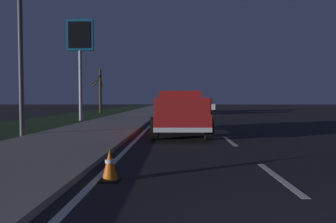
# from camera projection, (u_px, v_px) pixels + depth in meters

# --- Properties ---
(ground) EXTENTS (144.00, 144.00, 0.00)m
(ground) POSITION_uv_depth(u_px,v_px,m) (196.00, 115.00, 28.39)
(ground) COLOR black
(sidewalk_shoulder) EXTENTS (108.00, 4.00, 0.12)m
(sidewalk_shoulder) POSITION_uv_depth(u_px,v_px,m) (136.00, 115.00, 28.53)
(sidewalk_shoulder) COLOR gray
(sidewalk_shoulder) RESTS_ON ground
(grass_verge) EXTENTS (108.00, 6.00, 0.01)m
(grass_verge) POSITION_uv_depth(u_px,v_px,m) (84.00, 115.00, 28.66)
(grass_verge) COLOR #1E3819
(grass_verge) RESTS_ON ground
(lane_markings) EXTENTS (108.00, 3.54, 0.01)m
(lane_markings) POSITION_uv_depth(u_px,v_px,m) (170.00, 115.00, 29.98)
(lane_markings) COLOR silver
(lane_markings) RESTS_ON ground
(pickup_truck) EXTENTS (5.45, 2.34, 1.87)m
(pickup_truck) POSITION_uv_depth(u_px,v_px,m) (180.00, 113.00, 13.12)
(pickup_truck) COLOR maroon
(pickup_truck) RESTS_ON ground
(sedan_white) EXTENTS (4.44, 2.09, 1.54)m
(sedan_white) POSITION_uv_depth(u_px,v_px,m) (206.00, 105.00, 38.00)
(sedan_white) COLOR silver
(sedan_white) RESTS_ON ground
(sedan_silver) EXTENTS (4.44, 2.10, 1.54)m
(sedan_silver) POSITION_uv_depth(u_px,v_px,m) (179.00, 107.00, 30.78)
(sedan_silver) COLOR #B2B5BA
(sedan_silver) RESTS_ON ground
(gas_price_sign) EXTENTS (0.27, 1.90, 7.18)m
(gas_price_sign) POSITION_uv_depth(u_px,v_px,m) (80.00, 45.00, 21.25)
(gas_price_sign) COLOR #99999E
(gas_price_sign) RESTS_ON ground
(street_light_near) EXTENTS (0.36, 1.97, 8.99)m
(street_light_near) POSITION_uv_depth(u_px,v_px,m) (26.00, 2.00, 11.78)
(street_light_near) COLOR #4C4C51
(street_light_near) RESTS_ON ground
(bare_tree_far) EXTENTS (2.04, 1.22, 4.85)m
(bare_tree_far) POSITION_uv_depth(u_px,v_px,m) (100.00, 90.00, 32.92)
(bare_tree_far) COLOR #423323
(bare_tree_far) RESTS_ON ground
(traffic_cone_near) EXTENTS (0.36, 0.36, 0.58)m
(traffic_cone_near) POSITION_uv_depth(u_px,v_px,m) (110.00, 165.00, 5.42)
(traffic_cone_near) COLOR black
(traffic_cone_near) RESTS_ON ground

